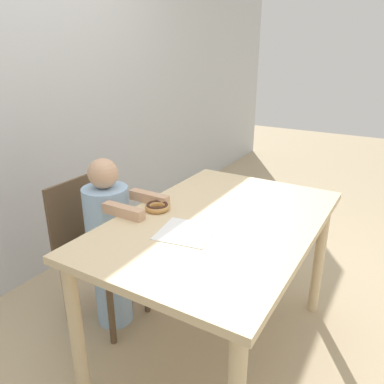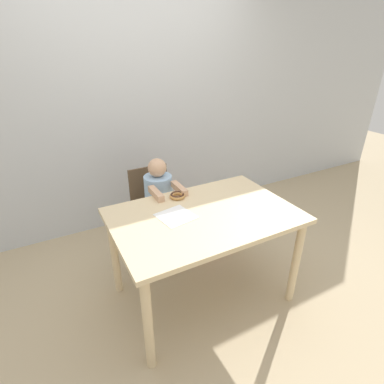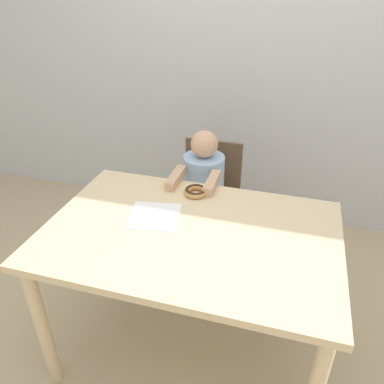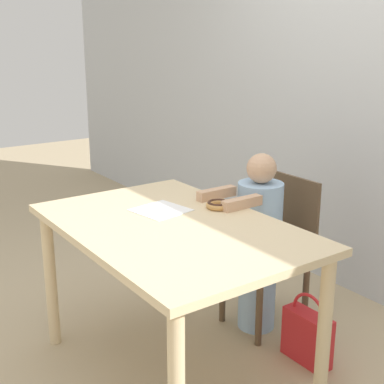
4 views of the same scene
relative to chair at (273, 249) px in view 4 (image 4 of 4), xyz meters
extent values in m
plane|color=tan|center=(0.10, -0.73, -0.44)|extent=(12.00, 12.00, 0.00)
cube|color=silver|center=(0.10, 0.70, 0.81)|extent=(8.00, 0.05, 2.50)
cube|color=beige|center=(0.10, -0.73, 0.31)|extent=(1.30, 0.86, 0.03)
cylinder|color=beige|center=(-0.49, -1.10, -0.07)|extent=(0.06, 0.06, 0.73)
cylinder|color=beige|center=(-0.49, -0.36, -0.07)|extent=(0.06, 0.06, 0.73)
cylinder|color=beige|center=(0.69, -0.36, -0.07)|extent=(0.06, 0.06, 0.73)
cube|color=brown|center=(0.00, -0.06, -0.01)|extent=(0.37, 0.41, 0.03)
cube|color=brown|center=(0.00, 0.14, 0.20)|extent=(0.37, 0.02, 0.39)
cylinder|color=brown|center=(-0.15, -0.23, -0.23)|extent=(0.04, 0.04, 0.42)
cylinder|color=brown|center=(0.15, -0.23, -0.23)|extent=(0.04, 0.04, 0.42)
cylinder|color=brown|center=(-0.15, 0.11, -0.23)|extent=(0.04, 0.04, 0.42)
cylinder|color=brown|center=(0.15, 0.11, -0.23)|extent=(0.04, 0.04, 0.42)
cylinder|color=#99BCE0|center=(0.00, -0.11, -0.22)|extent=(0.20, 0.20, 0.44)
cylinder|color=#99BCE0|center=(0.00, -0.11, 0.20)|extent=(0.24, 0.24, 0.39)
sphere|color=tan|center=(0.00, -0.11, 0.48)|extent=(0.16, 0.16, 0.16)
cube|color=tan|center=(-0.10, -0.32, 0.35)|extent=(0.05, 0.22, 0.05)
cube|color=tan|center=(0.10, -0.32, 0.35)|extent=(0.05, 0.22, 0.05)
torus|color=tan|center=(0.04, -0.42, 0.34)|extent=(0.12, 0.12, 0.03)
torus|color=#381E14|center=(0.04, -0.42, 0.35)|extent=(0.11, 0.11, 0.02)
cube|color=white|center=(-0.10, -0.67, 0.33)|extent=(0.27, 0.27, 0.00)
cube|color=red|center=(0.40, -0.13, -0.31)|extent=(0.26, 0.10, 0.26)
torus|color=red|center=(0.40, -0.13, -0.18)|extent=(0.21, 0.02, 0.21)
camera|label=1|loc=(-1.33, -1.44, 1.07)|focal=35.00mm
camera|label=2|loc=(-0.84, -2.30, 1.41)|focal=28.00mm
camera|label=3|loc=(0.48, -2.02, 1.31)|focal=35.00mm
camera|label=4|loc=(1.99, -1.95, 1.13)|focal=50.00mm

